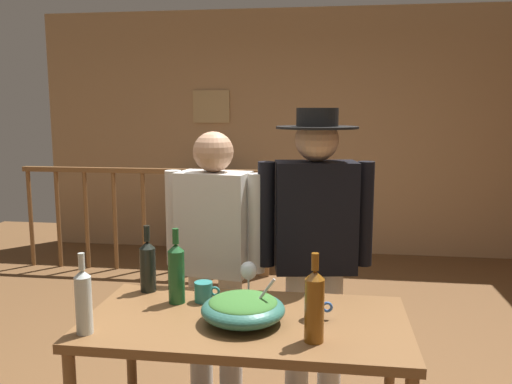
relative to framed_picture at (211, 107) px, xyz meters
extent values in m
cube|color=tan|center=(0.93, 0.06, -0.31)|extent=(5.92, 0.10, 2.81)
cube|color=tan|center=(0.00, 0.00, 0.00)|extent=(0.43, 0.03, 0.38)
cylinder|color=brown|center=(-1.78, -0.97, -1.19)|extent=(0.04, 0.04, 1.03)
cylinder|color=brown|center=(-1.46, -0.97, -1.19)|extent=(0.04, 0.04, 1.03)
cylinder|color=brown|center=(-1.15, -0.97, -1.19)|extent=(0.04, 0.04, 1.03)
cylinder|color=brown|center=(-0.83, -0.97, -1.19)|extent=(0.04, 0.04, 1.03)
cylinder|color=brown|center=(-0.51, -0.97, -1.19)|extent=(0.04, 0.04, 1.03)
cylinder|color=brown|center=(-0.20, -0.97, -1.19)|extent=(0.04, 0.04, 1.03)
cylinder|color=brown|center=(0.12, -0.97, -1.19)|extent=(0.04, 0.04, 1.03)
cylinder|color=brown|center=(0.44, -0.97, -1.19)|extent=(0.04, 0.04, 1.03)
cylinder|color=brown|center=(0.75, -0.97, -1.19)|extent=(0.04, 0.04, 1.03)
cube|color=brown|center=(-0.51, -0.97, -0.65)|extent=(2.61, 0.07, 0.05)
cube|color=brown|center=(0.75, -0.97, -1.14)|extent=(0.10, 0.10, 1.13)
cube|color=#38281E|center=(0.12, -0.29, -1.49)|extent=(0.90, 0.40, 0.44)
cube|color=black|center=(0.12, -0.29, -1.25)|extent=(0.20, 0.12, 0.02)
cylinder|color=black|center=(0.12, -0.29, -1.20)|extent=(0.03, 0.03, 0.08)
cube|color=black|center=(0.12, -0.32, -0.98)|extent=(0.68, 0.06, 0.38)
cube|color=black|center=(0.12, -0.35, -0.98)|extent=(0.63, 0.01, 0.34)
cube|color=brown|center=(1.05, -4.02, -0.93)|extent=(1.38, 0.71, 0.04)
cylinder|color=brown|center=(0.40, -3.70, -1.33)|extent=(0.05, 0.05, 0.76)
cylinder|color=brown|center=(1.70, -3.70, -1.33)|extent=(0.05, 0.05, 0.76)
ellipsoid|color=#337060|center=(1.05, -4.06, -0.86)|extent=(0.35, 0.35, 0.11)
ellipsoid|color=#38702D|center=(1.05, -4.06, -0.82)|extent=(0.29, 0.29, 0.05)
cylinder|color=silver|center=(1.12, -4.06, -0.80)|extent=(0.13, 0.01, 0.18)
cylinder|color=silver|center=(1.02, -3.73, -0.91)|extent=(0.07, 0.07, 0.01)
cylinder|color=silver|center=(1.02, -3.73, -0.87)|extent=(0.01, 0.01, 0.08)
ellipsoid|color=silver|center=(1.02, -3.73, -0.79)|extent=(0.08, 0.08, 0.09)
cylinder|color=silver|center=(0.44, -4.26, -0.80)|extent=(0.07, 0.07, 0.23)
cone|color=silver|center=(0.44, -4.26, -0.66)|extent=(0.07, 0.07, 0.03)
cylinder|color=silver|center=(0.44, -4.26, -0.61)|extent=(0.03, 0.03, 0.07)
cylinder|color=brown|center=(1.35, -4.20, -0.79)|extent=(0.08, 0.08, 0.25)
cone|color=brown|center=(1.35, -4.20, -0.64)|extent=(0.08, 0.08, 0.03)
cylinder|color=brown|center=(1.35, -4.20, -0.59)|extent=(0.03, 0.03, 0.07)
cylinder|color=#1E5628|center=(0.71, -3.87, -0.79)|extent=(0.08, 0.08, 0.25)
cone|color=#1E5628|center=(0.71, -3.87, -0.65)|extent=(0.08, 0.08, 0.03)
cylinder|color=#1E5628|center=(0.71, -3.87, -0.60)|extent=(0.03, 0.03, 0.07)
cylinder|color=black|center=(0.52, -3.74, -0.80)|extent=(0.08, 0.08, 0.22)
cone|color=black|center=(0.52, -3.74, -0.68)|extent=(0.08, 0.08, 0.04)
cylinder|color=black|center=(0.52, -3.74, -0.62)|extent=(0.03, 0.03, 0.08)
cylinder|color=#3866B2|center=(1.35, -3.98, -0.86)|extent=(0.08, 0.08, 0.10)
torus|color=#3866B2|center=(1.40, -3.98, -0.86)|extent=(0.05, 0.01, 0.05)
cylinder|color=teal|center=(0.82, -3.84, -0.87)|extent=(0.08, 0.08, 0.09)
torus|color=teal|center=(0.88, -3.84, -0.86)|extent=(0.05, 0.01, 0.05)
cylinder|color=beige|center=(0.87, -3.40, -1.31)|extent=(0.13, 0.13, 0.79)
cylinder|color=beige|center=(0.69, -3.37, -1.31)|extent=(0.13, 0.13, 0.79)
cube|color=beige|center=(0.78, -3.39, -0.64)|extent=(0.41, 0.28, 0.56)
cylinder|color=beige|center=(1.02, -3.43, -0.62)|extent=(0.09, 0.09, 0.53)
cylinder|color=beige|center=(0.54, -3.35, -0.62)|extent=(0.09, 0.09, 0.53)
sphere|color=tan|center=(0.78, -3.39, -0.25)|extent=(0.22, 0.22, 0.22)
cylinder|color=beige|center=(1.42, -3.37, -1.30)|extent=(0.13, 0.13, 0.83)
cylinder|color=beige|center=(1.24, -3.40, -1.30)|extent=(0.13, 0.13, 0.83)
cube|color=black|center=(1.33, -3.39, -0.59)|extent=(0.45, 0.29, 0.59)
cylinder|color=black|center=(1.58, -3.35, -0.57)|extent=(0.09, 0.09, 0.56)
cylinder|color=black|center=(1.07, -3.43, -0.57)|extent=(0.09, 0.09, 0.56)
sphere|color=#D8A884|center=(1.33, -3.39, -0.18)|extent=(0.23, 0.23, 0.23)
cylinder|color=black|center=(1.33, -3.39, -0.12)|extent=(0.43, 0.43, 0.01)
cylinder|color=black|center=(1.33, -3.39, -0.07)|extent=(0.22, 0.22, 0.10)
camera|label=1|loc=(1.40, -6.15, -0.02)|focal=37.13mm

